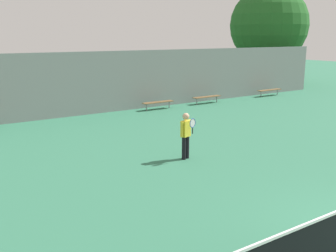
# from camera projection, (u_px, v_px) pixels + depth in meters

# --- Properties ---
(tennis_player) EXTENTS (0.51, 0.47, 1.58)m
(tennis_player) POSITION_uv_depth(u_px,v_px,m) (186.00, 133.00, 13.11)
(tennis_player) COLOR black
(tennis_player) RESTS_ON ground_plane
(bench_courtside_near) EXTENTS (1.89, 0.40, 0.43)m
(bench_courtside_near) POSITION_uv_depth(u_px,v_px,m) (158.00, 102.00, 22.10)
(bench_courtside_near) COLOR brown
(bench_courtside_near) RESTS_ON ground_plane
(bench_courtside_far) EXTENTS (1.95, 0.40, 0.43)m
(bench_courtside_far) POSITION_uv_depth(u_px,v_px,m) (207.00, 97.00, 24.02)
(bench_courtside_far) COLOR brown
(bench_courtside_far) RESTS_ON ground_plane
(bench_adjacent_court) EXTENTS (2.04, 0.40, 0.43)m
(bench_adjacent_court) POSITION_uv_depth(u_px,v_px,m) (269.00, 90.00, 27.01)
(bench_adjacent_court) COLOR brown
(bench_adjacent_court) RESTS_ON ground_plane
(back_fence) EXTENTS (35.44, 0.06, 3.27)m
(back_fence) POSITION_uv_depth(u_px,v_px,m) (86.00, 84.00, 20.36)
(back_fence) COLOR gray
(back_fence) RESTS_ON ground_plane
(tree_green_tall) EXTENTS (6.43, 6.43, 8.12)m
(tree_green_tall) POSITION_uv_depth(u_px,v_px,m) (269.00, 25.00, 32.52)
(tree_green_tall) COLOR brown
(tree_green_tall) RESTS_ON ground_plane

